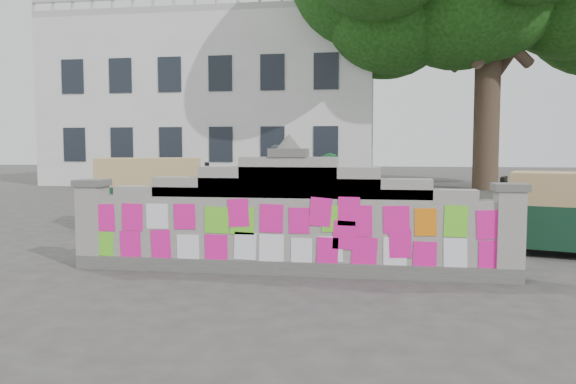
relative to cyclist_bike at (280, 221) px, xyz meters
name	(u,v)px	position (x,y,z in m)	size (l,w,h in m)	color
ground	(289,273)	(0.50, -2.13, -0.48)	(100.00, 100.00, 0.00)	#383533
parapet_wall	(289,222)	(0.50, -2.13, 0.27)	(6.48, 0.44, 2.01)	#4C4C49
building	(224,108)	(-6.50, 19.86, 3.54)	(16.00, 10.00, 8.90)	silver
cyclist_bike	(280,221)	(0.00, 0.00, 0.00)	(0.63, 1.81, 0.95)	black
cyclist_rider	(280,203)	(0.00, 0.00, 0.33)	(0.59, 0.39, 1.62)	#21232A
pedestrian	(329,197)	(0.82, 0.92, 0.38)	(0.83, 0.65, 1.72)	#217C3C
rickshaw_left	(154,192)	(-3.26, 2.02, 0.35)	(2.95, 2.07, 1.59)	#113320
rickshaw_right	(570,212)	(4.98, 0.04, 0.25)	(2.60, 1.75, 1.40)	#103220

